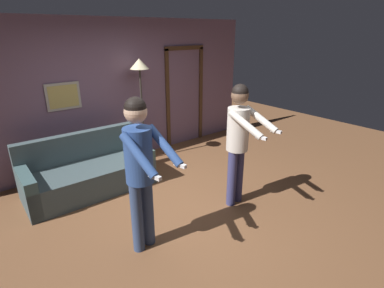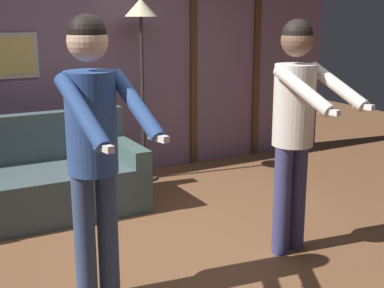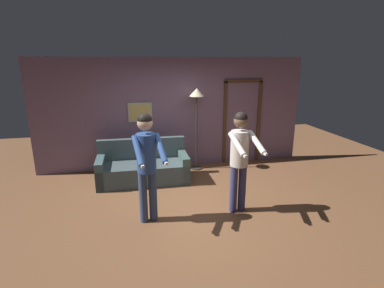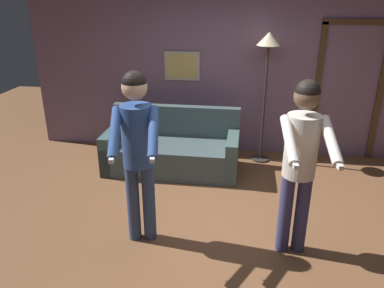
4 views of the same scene
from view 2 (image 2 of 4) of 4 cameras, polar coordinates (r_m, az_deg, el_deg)
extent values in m
plane|color=brown|center=(4.12, 0.04, -11.74)|extent=(12.00, 12.00, 0.00)
cube|color=slate|center=(5.81, -11.03, 8.88)|extent=(6.40, 0.06, 2.60)
cube|color=#B7B2A8|center=(5.56, -18.87, 8.88)|extent=(0.55, 0.02, 0.44)
cube|color=tan|center=(5.55, -18.85, 8.88)|extent=(0.47, 0.01, 0.36)
cube|color=#4C331E|center=(6.30, 0.17, 6.95)|extent=(0.08, 0.04, 2.04)
cube|color=#4C331E|center=(6.78, 6.86, 7.35)|extent=(0.08, 0.04, 2.04)
cube|color=#435457|center=(4.98, -16.29, -5.11)|extent=(1.91, 0.88, 0.42)
cube|color=#435457|center=(5.20, -17.46, 0.60)|extent=(1.90, 0.17, 0.45)
cube|color=#405B54|center=(5.18, -6.93, -2.94)|extent=(0.17, 0.85, 0.58)
cylinder|color=#332D28|center=(5.91, -5.08, -3.60)|extent=(0.28, 0.28, 0.02)
cylinder|color=#332D28|center=(5.71, -5.27, 4.75)|extent=(0.04, 0.04, 1.71)
cone|color=#F9EAB7|center=(5.64, -5.48, 14.30)|extent=(0.34, 0.34, 0.18)
cylinder|color=#354870|center=(3.36, -11.35, -10.21)|extent=(0.13, 0.13, 0.85)
cylinder|color=#354870|center=(3.43, -8.96, -9.59)|extent=(0.13, 0.13, 0.85)
cylinder|color=#2D4C8C|center=(3.17, -10.70, 2.23)|extent=(0.30, 0.30, 0.60)
sphere|color=#D8AD8E|center=(3.11, -11.09, 10.71)|extent=(0.23, 0.23, 0.23)
sphere|color=black|center=(3.11, -11.13, 11.47)|extent=(0.22, 0.22, 0.22)
cylinder|color=#2D4C8C|center=(2.88, -11.69, 3.44)|extent=(0.17, 0.50, 0.38)
cube|color=white|center=(2.73, -9.40, -0.34)|extent=(0.07, 0.15, 0.04)
cylinder|color=#2D4C8C|center=(3.05, -6.02, 4.22)|extent=(0.17, 0.50, 0.38)
cube|color=white|center=(2.91, -3.58, 0.70)|extent=(0.07, 0.15, 0.04)
cylinder|color=#3B3B6C|center=(4.05, 9.58, -6.00)|extent=(0.13, 0.13, 0.83)
cylinder|color=#3B3B6C|center=(4.16, 11.16, -5.54)|extent=(0.13, 0.13, 0.83)
cylinder|color=silver|center=(3.93, 10.83, 4.07)|extent=(0.30, 0.30, 0.59)
sphere|color=brown|center=(3.88, 11.15, 10.78)|extent=(0.23, 0.23, 0.23)
sphere|color=black|center=(3.88, 11.17, 11.38)|extent=(0.22, 0.22, 0.22)
cylinder|color=silver|center=(3.62, 11.73, 5.69)|extent=(0.14, 0.52, 0.30)
cube|color=white|center=(3.48, 14.45, 3.36)|extent=(0.06, 0.15, 0.04)
cylinder|color=silver|center=(3.87, 15.21, 6.01)|extent=(0.14, 0.52, 0.30)
cube|color=white|center=(3.75, 17.86, 3.85)|extent=(0.06, 0.15, 0.04)
camera|label=1|loc=(0.81, -92.27, 49.24)|focal=28.00mm
camera|label=3|loc=(1.81, 128.39, 16.22)|focal=28.00mm
camera|label=4|loc=(2.05, 73.46, 22.51)|focal=35.00mm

